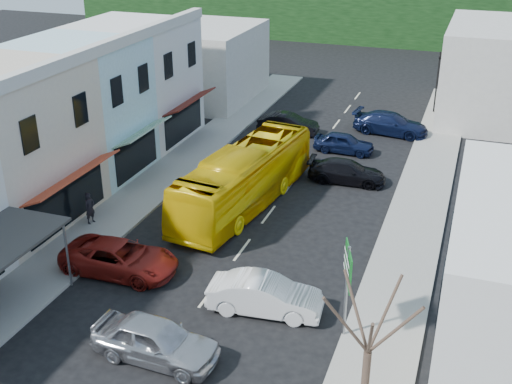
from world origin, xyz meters
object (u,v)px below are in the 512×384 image
bus (245,179)px  pedestrian_left (90,208)px  street_tree (368,352)px  traffic_signal (437,83)px  car_silver (156,343)px  direction_sign (346,293)px  car_red (120,259)px  car_white (265,297)px

bus → pedestrian_left: (-6.64, -4.88, -0.55)m
bus → pedestrian_left: size_ratio=6.82×
pedestrian_left → street_tree: size_ratio=0.25×
street_tree → traffic_signal: street_tree is taller
bus → traffic_signal: 22.05m
car_silver → direction_sign: direction_sign is taller
car_silver → car_red: bearing=44.3°
street_tree → car_white: bearing=132.7°
direction_sign → traffic_signal: size_ratio=0.82×
car_silver → car_red: (-4.31, 4.80, 0.00)m
car_red → direction_sign: 10.68m
street_tree → pedestrian_left: bearing=148.8°
street_tree → direction_sign: bearing=108.4°
car_silver → pedestrian_left: bearing=46.6°
traffic_signal → car_white: bearing=91.7°
car_silver → traffic_signal: size_ratio=0.91×
direction_sign → car_red: bearing=155.0°
bus → street_tree: bearing=-50.1°
car_white → direction_sign: 3.69m
car_white → bus: bearing=19.3°
car_silver → car_red: same height
direction_sign → pedestrian_left: bearing=143.3°
pedestrian_left → street_tree: 18.76m
car_red → traffic_signal: size_ratio=0.95×
pedestrian_left → direction_sign: (14.31, -4.78, 1.00)m
traffic_signal → pedestrian_left: bearing=68.9°
bus → direction_sign: size_ratio=2.90×
direction_sign → street_tree: 5.28m
car_silver → street_tree: size_ratio=0.66×
car_white → street_tree: street_tree is taller
bus → pedestrian_left: bearing=-136.4°
car_red → direction_sign: size_ratio=1.15×
car_silver → street_tree: (7.83, -1.31, 2.65)m
car_silver → pedestrian_left: 11.61m
bus → car_red: (-2.85, -8.40, -0.85)m
car_red → pedestrian_left: size_ratio=2.71×
bus → car_red: bearing=-101.5°
car_red → street_tree: 13.84m
car_silver → car_white: 4.99m
car_red → direction_sign: bearing=-97.9°
direction_sign → street_tree: bearing=-89.8°
car_white → direction_sign: size_ratio=1.10×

